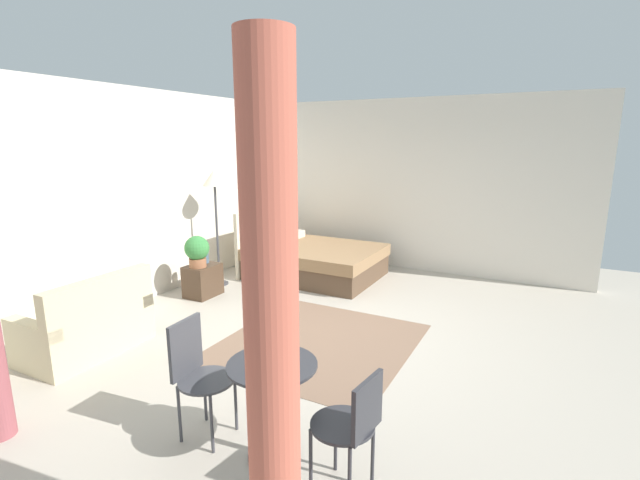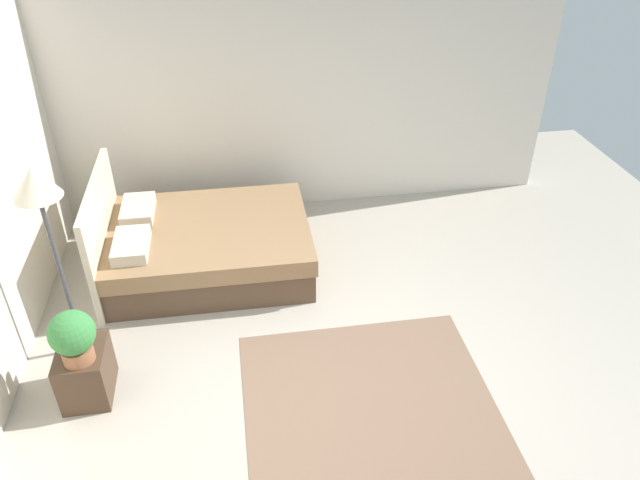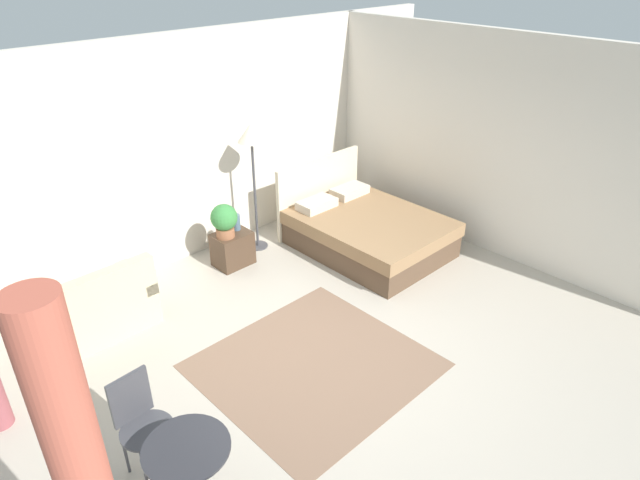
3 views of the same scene
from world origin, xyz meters
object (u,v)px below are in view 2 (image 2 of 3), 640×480
Objects in this scene: nightstand at (86,372)px; floor_lamp at (39,197)px; bed at (202,245)px; vase at (73,331)px; potted_plant at (73,336)px.

floor_lamp is at bearing 15.70° from nightstand.
floor_lamp is at bearing 134.97° from bed.
vase is (-1.48, 0.97, 0.28)m from bed.
vase is 0.12× the size of floor_lamp.
bed is 1.84m from nightstand.
nightstand is 0.48m from potted_plant.
vase is at bearing -166.00° from floor_lamp.
vase is (0.22, 0.07, -0.14)m from potted_plant.
bed is at bearing -45.03° from floor_lamp.
bed is 1.79m from vase.
bed reaches higher than potted_plant.
potted_plant reaches higher than vase.
nightstand is 0.36m from vase.
bed is at bearing -33.15° from vase.
nightstand is 0.27× the size of floor_lamp.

